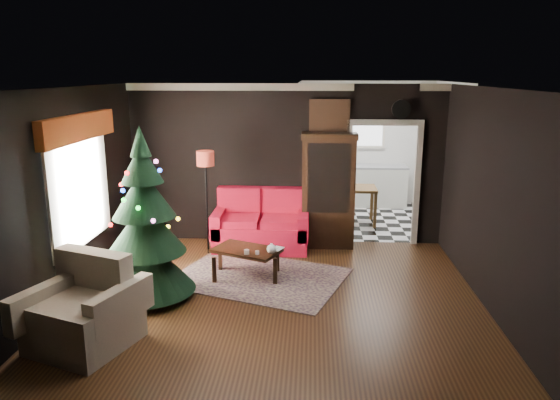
# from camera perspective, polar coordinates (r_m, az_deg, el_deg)

# --- Properties ---
(floor) EXTENTS (5.50, 5.50, 0.00)m
(floor) POSITION_cam_1_polar(r_m,az_deg,el_deg) (7.23, -0.45, -10.61)
(floor) COLOR black
(floor) RESTS_ON ground
(ceiling) EXTENTS (5.50, 5.50, 0.00)m
(ceiling) POSITION_cam_1_polar(r_m,az_deg,el_deg) (6.59, -0.50, 12.17)
(ceiling) COLOR white
(ceiling) RESTS_ON ground
(wall_back) EXTENTS (5.50, 0.00, 5.50)m
(wall_back) POSITION_cam_1_polar(r_m,az_deg,el_deg) (9.22, 0.62, 3.88)
(wall_back) COLOR black
(wall_back) RESTS_ON ground
(wall_front) EXTENTS (5.50, 0.00, 5.50)m
(wall_front) POSITION_cam_1_polar(r_m,az_deg,el_deg) (4.39, -2.79, -7.40)
(wall_front) COLOR black
(wall_front) RESTS_ON ground
(wall_left) EXTENTS (0.00, 5.50, 5.50)m
(wall_left) POSITION_cam_1_polar(r_m,az_deg,el_deg) (7.48, -21.98, 0.53)
(wall_left) COLOR black
(wall_left) RESTS_ON ground
(wall_right) EXTENTS (0.00, 5.50, 5.50)m
(wall_right) POSITION_cam_1_polar(r_m,az_deg,el_deg) (7.13, 22.15, -0.10)
(wall_right) COLOR black
(wall_right) RESTS_ON ground
(doorway) EXTENTS (1.10, 0.10, 2.10)m
(doorway) POSITION_cam_1_polar(r_m,az_deg,el_deg) (9.35, 11.08, 1.58)
(doorway) COLOR beige
(doorway) RESTS_ON ground
(left_window) EXTENTS (0.05, 1.60, 1.40)m
(left_window) POSITION_cam_1_polar(r_m,az_deg,el_deg) (7.63, -21.11, 1.24)
(left_window) COLOR white
(left_window) RESTS_ON wall_left
(valance) EXTENTS (0.12, 2.10, 0.35)m
(valance) POSITION_cam_1_polar(r_m,az_deg,el_deg) (7.48, -21.09, 7.38)
(valance) COLOR maroon
(valance) RESTS_ON wall_left
(kitchen_floor) EXTENTS (3.00, 3.00, 0.00)m
(kitchen_floor) POSITION_cam_1_polar(r_m,az_deg,el_deg) (11.05, 9.85, -2.09)
(kitchen_floor) COLOR white
(kitchen_floor) RESTS_ON ground
(kitchen_window) EXTENTS (0.70, 0.06, 0.70)m
(kitchen_window) POSITION_cam_1_polar(r_m,az_deg,el_deg) (12.15, 9.46, 7.53)
(kitchen_window) COLOR white
(kitchen_window) RESTS_ON ground
(rug) EXTENTS (2.87, 2.47, 0.01)m
(rug) POSITION_cam_1_polar(r_m,az_deg,el_deg) (7.89, -2.32, -8.40)
(rug) COLOR #4A3845
(rug) RESTS_ON ground
(loveseat) EXTENTS (1.70, 0.90, 1.00)m
(loveseat) POSITION_cam_1_polar(r_m,az_deg,el_deg) (9.01, -2.09, -2.24)
(loveseat) COLOR maroon
(loveseat) RESTS_ON ground
(curio_cabinet) EXTENTS (0.90, 0.45, 1.90)m
(curio_cabinet) POSITION_cam_1_polar(r_m,az_deg,el_deg) (9.07, 5.27, 0.76)
(curio_cabinet) COLOR black
(curio_cabinet) RESTS_ON ground
(floor_lamp) EXTENTS (0.41, 0.41, 1.83)m
(floor_lamp) POSITION_cam_1_polar(r_m,az_deg,el_deg) (8.74, -7.98, -0.63)
(floor_lamp) COLOR black
(floor_lamp) RESTS_ON ground
(christmas_tree) EXTENTS (1.42, 1.42, 2.40)m
(christmas_tree) POSITION_cam_1_polar(r_m,az_deg,el_deg) (7.12, -14.51, -2.45)
(christmas_tree) COLOR black
(christmas_tree) RESTS_ON ground
(armchair) EXTENTS (1.31, 1.31, 1.04)m
(armchair) POSITION_cam_1_polar(r_m,az_deg,el_deg) (6.28, -20.74, -10.88)
(armchair) COLOR tan
(armchair) RESTS_ON ground
(coffee_table) EXTENTS (1.11, 0.92, 0.43)m
(coffee_table) POSITION_cam_1_polar(r_m,az_deg,el_deg) (7.84, -3.65, -6.82)
(coffee_table) COLOR black
(coffee_table) RESTS_ON rug
(teapot) EXTENTS (0.21, 0.21, 0.15)m
(teapot) POSITION_cam_1_polar(r_m,az_deg,el_deg) (7.53, -0.94, -5.34)
(teapot) COLOR white
(teapot) RESTS_ON coffee_table
(cup_a) EXTENTS (0.09, 0.09, 0.07)m
(cup_a) POSITION_cam_1_polar(r_m,az_deg,el_deg) (7.54, -3.66, -5.67)
(cup_a) COLOR silver
(cup_a) RESTS_ON coffee_table
(cup_b) EXTENTS (0.07, 0.07, 0.05)m
(cup_b) POSITION_cam_1_polar(r_m,az_deg,el_deg) (7.52, -2.51, -5.75)
(cup_b) COLOR white
(cup_b) RESTS_ON coffee_table
(book) EXTENTS (0.14, 0.08, 0.21)m
(book) POSITION_cam_1_polar(r_m,az_deg,el_deg) (7.73, -0.81, -4.59)
(book) COLOR gray
(book) RESTS_ON coffee_table
(wall_clock) EXTENTS (0.32, 0.32, 0.06)m
(wall_clock) POSITION_cam_1_polar(r_m,az_deg,el_deg) (9.16, 13.07, 9.64)
(wall_clock) COLOR white
(wall_clock) RESTS_ON wall_back
(painting) EXTENTS (0.62, 0.05, 0.52)m
(painting) POSITION_cam_1_polar(r_m,az_deg,el_deg) (9.06, 5.42, 9.07)
(painting) COLOR #A5724C
(painting) RESTS_ON wall_back
(kitchen_counter) EXTENTS (1.80, 0.60, 0.90)m
(kitchen_counter) POSITION_cam_1_polar(r_m,az_deg,el_deg) (12.10, 9.35, 1.50)
(kitchen_counter) COLOR silver
(kitchen_counter) RESTS_ON ground
(kitchen_table) EXTENTS (0.70, 0.70, 0.75)m
(kitchen_table) POSITION_cam_1_polar(r_m,az_deg,el_deg) (10.64, 8.50, -0.58)
(kitchen_table) COLOR brown
(kitchen_table) RESTS_ON ground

